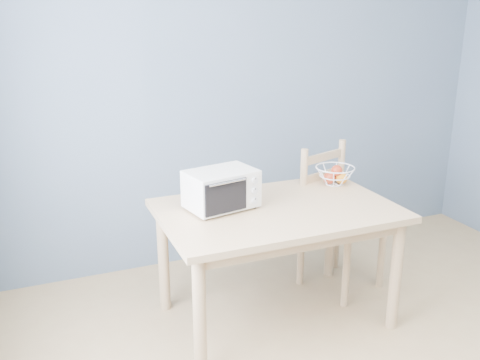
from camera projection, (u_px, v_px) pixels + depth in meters
name	position (u px, v px, depth m)	size (l,w,h in m)	color
dining_table	(277.00, 223.00, 3.22)	(1.40, 0.90, 0.75)	tan
toaster_oven	(219.00, 189.00, 3.13)	(0.45, 0.36, 0.24)	silver
fruit_basket	(335.00, 175.00, 3.60)	(0.30, 0.30, 0.13)	white
dining_chair	(338.00, 219.00, 3.71)	(0.59, 0.59, 1.00)	tan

